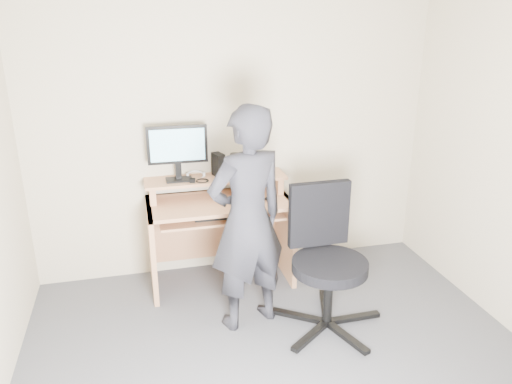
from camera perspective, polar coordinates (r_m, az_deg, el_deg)
name	(u,v)px	position (r m, az deg, el deg)	size (l,w,h in m)	color
back_wall	(235,133)	(4.35, -2.46, 6.77)	(3.50, 0.02, 2.50)	#BBB395
desk	(218,219)	(4.32, -4.32, -3.15)	(1.20, 0.60, 0.91)	tan
monitor	(177,148)	(4.13, -8.97, 4.98)	(0.49, 0.14, 0.47)	black
external_drive	(218,165)	(4.26, -4.33, 3.12)	(0.07, 0.13, 0.20)	black
travel_mug	(235,166)	(4.27, -2.42, 3.02)	(0.08, 0.08, 0.18)	silver
smartphone	(254,175)	(4.28, -0.21, 1.90)	(0.07, 0.13, 0.01)	black
charger	(192,181)	(4.14, -7.28, 1.31)	(0.04, 0.04, 0.04)	black
headphones	(196,175)	(4.31, -6.90, 1.91)	(0.16, 0.16, 0.02)	silver
keyboard	(222,214)	(4.13, -3.96, -2.53)	(0.46, 0.18, 0.03)	black
mouse	(270,199)	(4.16, 1.65, -0.75)	(0.10, 0.06, 0.04)	black
office_chair	(326,254)	(3.70, 7.98, -7.05)	(0.80, 0.83, 1.05)	black
person	(247,220)	(3.56, -1.01, -3.26)	(0.61, 0.40, 1.67)	black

